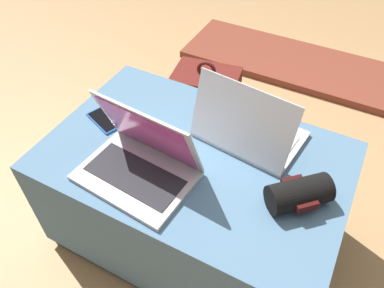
{
  "coord_description": "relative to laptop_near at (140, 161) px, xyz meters",
  "views": [
    {
      "loc": [
        0.38,
        -0.74,
        1.38
      ],
      "look_at": [
        0.01,
        -0.03,
        0.56
      ],
      "focal_mm": 35.0,
      "sensor_mm": 36.0,
      "label": 1
    }
  ],
  "objects": [
    {
      "name": "fireplace_hearth",
      "position": [
        0.11,
        1.53,
        -0.51
      ],
      "size": [
        1.4,
        0.5,
        0.04
      ],
      "color": "brown",
      "rests_on": "ground_plane"
    },
    {
      "name": "backpack",
      "position": [
        -0.08,
        0.64,
        -0.32
      ],
      "size": [
        0.31,
        0.29,
        0.5
      ],
      "rotation": [
        0.0,
        0.0,
        3.31
      ],
      "color": "#5B1E19",
      "rests_on": "ground_plane"
    },
    {
      "name": "ground_plane",
      "position": [
        0.11,
        0.14,
        -0.53
      ],
      "size": [
        14.0,
        14.0,
        0.0
      ],
      "primitive_type": "plane",
      "color": "tan"
    },
    {
      "name": "cell_phone",
      "position": [
        -0.25,
        0.14,
        -0.05
      ],
      "size": [
        0.15,
        0.11,
        0.01
      ],
      "rotation": [
        0.0,
        0.0,
        1.2
      ],
      "color": "#1E4C9E",
      "rests_on": "ottoman"
    },
    {
      "name": "ottoman",
      "position": [
        0.11,
        0.14,
        -0.29
      ],
      "size": [
        0.99,
        0.65,
        0.48
      ],
      "color": "#2A3D4E",
      "rests_on": "ground_plane"
    },
    {
      "name": "laptop_far",
      "position": [
        0.24,
        0.28,
        -0.0
      ],
      "size": [
        0.37,
        0.28,
        0.24
      ],
      "rotation": [
        0.0,
        0.0,
        3.02
      ],
      "color": "#B7B7BC",
      "rests_on": "ottoman"
    },
    {
      "name": "wrist_brace",
      "position": [
        0.46,
        0.11,
        -0.01
      ],
      "size": [
        0.19,
        0.19,
        0.09
      ],
      "rotation": [
        0.0,
        0.0,
        3.91
      ],
      "color": "black",
      "rests_on": "ottoman"
    },
    {
      "name": "laptop_near",
      "position": [
        0.0,
        0.0,
        0.0
      ],
      "size": [
        0.36,
        0.27,
        0.24
      ],
      "rotation": [
        0.0,
        0.0,
        -0.09
      ],
      "color": "#B7B7BC",
      "rests_on": "ottoman"
    }
  ]
}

